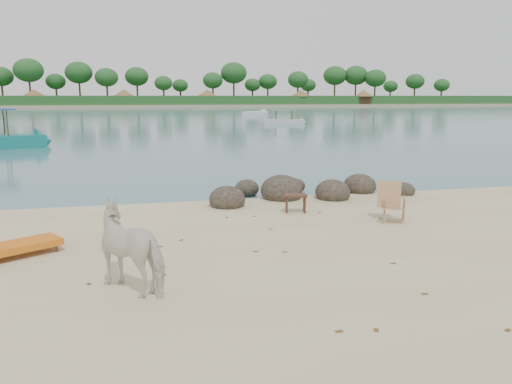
# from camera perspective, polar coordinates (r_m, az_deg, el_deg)

# --- Properties ---
(water) EXTENTS (400.00, 400.00, 0.00)m
(water) POSITION_cam_1_polar(r_m,az_deg,el_deg) (97.66, -11.71, 8.95)
(water) COLOR #37646E
(water) RESTS_ON ground
(far_shore) EXTENTS (420.00, 90.00, 1.40)m
(far_shore) POSITION_cam_1_polar(r_m,az_deg,el_deg) (177.62, -12.42, 9.69)
(far_shore) COLOR tan
(far_shore) RESTS_ON ground
(far_scenery) EXTENTS (420.00, 18.00, 9.50)m
(far_scenery) POSITION_cam_1_polar(r_m,az_deg,el_deg) (144.30, -12.26, 10.73)
(far_scenery) COLOR #1E4C1E
(far_scenery) RESTS_ON ground
(boulders) EXTENTS (6.20, 2.76, 0.90)m
(boulders) POSITION_cam_1_polar(r_m,az_deg,el_deg) (14.45, 5.13, 0.00)
(boulders) COLOR #2A251C
(boulders) RESTS_ON ground
(cow) EXTENTS (1.55, 1.60, 1.29)m
(cow) POSITION_cam_1_polar(r_m,az_deg,el_deg) (7.77, -13.69, -6.23)
(cow) COLOR silver
(cow) RESTS_ON ground
(side_table) EXTENTS (0.62, 0.47, 0.45)m
(side_table) POSITION_cam_1_polar(r_m,az_deg,el_deg) (12.52, 4.54, -1.45)
(side_table) COLOR #352115
(side_table) RESTS_ON ground
(lounge_chair) EXTENTS (1.90, 1.53, 0.55)m
(lounge_chair) POSITION_cam_1_polar(r_m,az_deg,el_deg) (10.07, -25.62, -5.28)
(lounge_chair) COLOR orange
(lounge_chair) RESTS_ON ground
(deck_chair) EXTENTS (0.81, 0.84, 0.91)m
(deck_chair) POSITION_cam_1_polar(r_m,az_deg,el_deg) (11.90, 15.54, -1.33)
(deck_chair) COLOR tan
(deck_chair) RESTS_ON ground
(boat_mid) EXTENTS (4.94, 2.16, 2.37)m
(boat_mid) POSITION_cam_1_polar(r_m,az_deg,el_deg) (55.05, 3.22, 9.08)
(boat_mid) COLOR silver
(boat_mid) RESTS_ON water
(boat_far) EXTENTS (5.51, 5.63, 0.75)m
(boat_far) POSITION_cam_1_polar(r_m,az_deg,el_deg) (79.09, -0.06, 9.05)
(boat_far) COLOR silver
(boat_far) RESTS_ON water
(dead_leaves) EXTENTS (6.53, 6.72, 0.00)m
(dead_leaves) POSITION_cam_1_polar(r_m,az_deg,el_deg) (9.43, 3.78, -6.97)
(dead_leaves) COLOR brown
(dead_leaves) RESTS_ON ground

